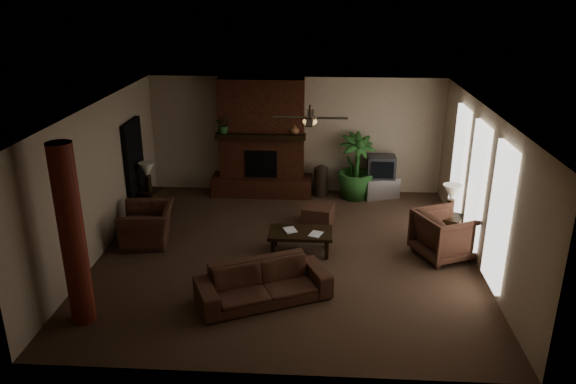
# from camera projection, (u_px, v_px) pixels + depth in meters

# --- Properties ---
(room_shell) EXTENTS (7.00, 7.00, 7.00)m
(room_shell) POSITION_uv_depth(u_px,v_px,m) (287.00, 184.00, 10.05)
(room_shell) COLOR #4A3425
(room_shell) RESTS_ON ground
(fireplace) EXTENTS (2.40, 0.70, 2.80)m
(fireplace) POSITION_uv_depth(u_px,v_px,m) (262.00, 148.00, 13.19)
(fireplace) COLOR #572817
(fireplace) RESTS_ON ground
(windows) EXTENTS (0.08, 3.65, 2.35)m
(windows) POSITION_uv_depth(u_px,v_px,m) (476.00, 187.00, 10.05)
(windows) COLOR white
(windows) RESTS_ON ground
(log_column) EXTENTS (0.36, 0.36, 2.80)m
(log_column) POSITION_uv_depth(u_px,v_px,m) (72.00, 236.00, 7.98)
(log_column) COLOR maroon
(log_column) RESTS_ON ground
(doorway) EXTENTS (0.10, 1.00, 2.10)m
(doorway) POSITION_uv_depth(u_px,v_px,m) (135.00, 168.00, 12.05)
(doorway) COLOR black
(doorway) RESTS_ON ground
(ceiling_fan) EXTENTS (1.35, 1.35, 0.37)m
(ceiling_fan) POSITION_uv_depth(u_px,v_px,m) (310.00, 120.00, 9.91)
(ceiling_fan) COLOR #302215
(ceiling_fan) RESTS_ON ceiling
(sofa) EXTENTS (2.19, 1.45, 0.83)m
(sofa) POSITION_uv_depth(u_px,v_px,m) (263.00, 277.00, 8.84)
(sofa) COLOR #4A2D1F
(sofa) RESTS_ON ground
(armchair_left) EXTENTS (0.89, 1.22, 0.98)m
(armchair_left) POSITION_uv_depth(u_px,v_px,m) (147.00, 219.00, 10.86)
(armchair_left) COLOR #4A2D1F
(armchair_left) RESTS_ON ground
(armchair_right) EXTENTS (1.22, 1.25, 0.99)m
(armchair_right) POSITION_uv_depth(u_px,v_px,m) (445.00, 232.00, 10.25)
(armchair_right) COLOR #4A2D1F
(armchair_right) RESTS_ON ground
(coffee_table) EXTENTS (1.20, 0.70, 0.43)m
(coffee_table) POSITION_uv_depth(u_px,v_px,m) (300.00, 234.00, 10.46)
(coffee_table) COLOR black
(coffee_table) RESTS_ON ground
(ottoman) EXTENTS (0.72, 0.72, 0.40)m
(ottoman) POSITION_uv_depth(u_px,v_px,m) (318.00, 215.00, 11.79)
(ottoman) COLOR #4A2D1F
(ottoman) RESTS_ON ground
(tv_stand) EXTENTS (0.97, 0.76, 0.50)m
(tv_stand) POSITION_uv_depth(u_px,v_px,m) (380.00, 187.00, 13.28)
(tv_stand) COLOR silver
(tv_stand) RESTS_ON ground
(tv) EXTENTS (0.66, 0.54, 0.52)m
(tv) POSITION_uv_depth(u_px,v_px,m) (381.00, 167.00, 13.09)
(tv) COLOR #353538
(tv) RESTS_ON tv_stand
(floor_vase) EXTENTS (0.34, 0.34, 0.77)m
(floor_vase) POSITION_uv_depth(u_px,v_px,m) (321.00, 178.00, 13.29)
(floor_vase) COLOR #33261C
(floor_vase) RESTS_ON ground
(floor_plant) EXTENTS (1.45, 1.78, 0.87)m
(floor_plant) POSITION_uv_depth(u_px,v_px,m) (355.00, 180.00, 13.15)
(floor_plant) COLOR #295823
(floor_plant) RESTS_ON ground
(side_table_left) EXTENTS (0.64, 0.64, 0.55)m
(side_table_left) POSITION_uv_depth(u_px,v_px,m) (151.00, 202.00, 12.28)
(side_table_left) COLOR black
(side_table_left) RESTS_ON ground
(lamp_left) EXTENTS (0.44, 0.44, 0.65)m
(lamp_left) POSITION_uv_depth(u_px,v_px,m) (147.00, 171.00, 12.00)
(lamp_left) COLOR #302215
(lamp_left) RESTS_ON side_table_left
(side_table_right) EXTENTS (0.66, 0.66, 0.55)m
(side_table_right) POSITION_uv_depth(u_px,v_px,m) (448.00, 229.00, 10.93)
(side_table_right) COLOR black
(side_table_right) RESTS_ON ground
(lamp_right) EXTENTS (0.37, 0.37, 0.65)m
(lamp_right) POSITION_uv_depth(u_px,v_px,m) (452.00, 195.00, 10.67)
(lamp_right) COLOR #302215
(lamp_right) RESTS_ON side_table_right
(mantel_plant) EXTENTS (0.43, 0.46, 0.33)m
(mantel_plant) POSITION_uv_depth(u_px,v_px,m) (224.00, 126.00, 12.81)
(mantel_plant) COLOR #295823
(mantel_plant) RESTS_ON fireplace
(mantel_vase) EXTENTS (0.24, 0.25, 0.22)m
(mantel_vase) POSITION_uv_depth(u_px,v_px,m) (295.00, 129.00, 12.77)
(mantel_vase) COLOR brown
(mantel_vase) RESTS_ON fireplace
(book_a) EXTENTS (0.21, 0.11, 0.29)m
(book_a) POSITION_uv_depth(u_px,v_px,m) (285.00, 225.00, 10.38)
(book_a) COLOR #999999
(book_a) RESTS_ON coffee_table
(book_b) EXTENTS (0.21, 0.09, 0.29)m
(book_b) POSITION_uv_depth(u_px,v_px,m) (310.00, 227.00, 10.29)
(book_b) COLOR #999999
(book_b) RESTS_ON coffee_table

